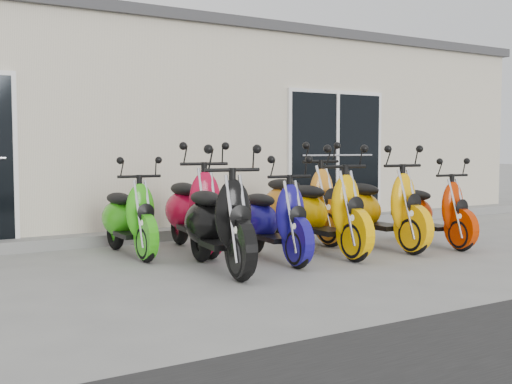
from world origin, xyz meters
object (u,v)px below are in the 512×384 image
at_px(scooter_back_red, 193,197).
at_px(scooter_front_black, 218,208).
at_px(scooter_front_orange_a, 325,200).
at_px(scooter_back_yellow, 301,192).
at_px(scooter_back_green, 129,206).
at_px(scooter_front_orange_b, 380,197).
at_px(scooter_front_red, 432,202).
at_px(scooter_front_blue, 274,208).

bearing_deg(scooter_back_red, scooter_front_black, -97.05).
xyz_separation_m(scooter_front_orange_a, scooter_back_yellow, (0.41, 1.07, 0.02)).
bearing_deg(scooter_back_red, scooter_back_green, 179.70).
bearing_deg(scooter_back_green, scooter_front_orange_b, -20.45).
height_order(scooter_front_orange_b, scooter_back_green, scooter_front_orange_b).
height_order(scooter_front_black, scooter_back_red, scooter_back_red).
bearing_deg(scooter_front_black, scooter_front_orange_a, 16.50).
xyz_separation_m(scooter_front_orange_a, scooter_back_red, (-1.29, 1.08, 0.02)).
bearing_deg(scooter_back_green, scooter_front_red, -19.30).
xyz_separation_m(scooter_front_blue, scooter_back_yellow, (1.19, 1.11, 0.08)).
height_order(scooter_front_black, scooter_front_orange_a, scooter_front_orange_a).
xyz_separation_m(scooter_front_orange_b, scooter_back_red, (-2.22, 1.07, 0.02)).
distance_m(scooter_front_black, scooter_back_yellow, 2.43).
xyz_separation_m(scooter_front_orange_b, scooter_back_green, (-3.04, 1.18, -0.07)).
distance_m(scooter_front_orange_a, scooter_front_red, 1.70).
xyz_separation_m(scooter_front_black, scooter_front_orange_b, (2.57, 0.25, -0.00)).
distance_m(scooter_front_blue, scooter_front_orange_b, 1.72).
bearing_deg(scooter_front_orange_b, scooter_front_blue, -176.11).
bearing_deg(scooter_front_blue, scooter_back_yellow, 48.87).
distance_m(scooter_front_orange_b, scooter_back_green, 3.26).
bearing_deg(scooter_front_black, scooter_front_blue, 21.63).
bearing_deg(scooter_front_orange_a, scooter_front_blue, -173.00).
distance_m(scooter_front_red, scooter_back_yellow, 1.80).
height_order(scooter_front_black, scooter_front_orange_b, scooter_front_black).
relative_size(scooter_front_blue, scooter_front_red, 1.04).
relative_size(scooter_front_blue, scooter_back_green, 1.02).
xyz_separation_m(scooter_front_orange_a, scooter_front_orange_b, (0.93, 0.01, -0.00)).
relative_size(scooter_front_orange_b, scooter_back_red, 0.97).
xyz_separation_m(scooter_front_black, scooter_front_orange_a, (1.64, 0.24, 0.00)).
bearing_deg(scooter_back_yellow, scooter_front_orange_a, -112.72).
bearing_deg(scooter_front_red, scooter_front_black, -173.49).
relative_size(scooter_front_black, scooter_front_blue, 1.10).
xyz_separation_m(scooter_front_orange_b, scooter_front_red, (0.75, -0.21, -0.08)).
bearing_deg(scooter_front_black, scooter_back_green, 116.21).
bearing_deg(scooter_front_black, scooter_front_orange_b, 13.72).
bearing_deg(scooter_front_orange_b, scooter_back_green, 160.99).
bearing_deg(scooter_back_yellow, scooter_front_orange_b, -65.69).
bearing_deg(scooter_front_orange_a, scooter_front_orange_b, 4.98).
height_order(scooter_front_orange_b, scooter_front_red, scooter_front_orange_b).
bearing_deg(scooter_front_blue, scooter_front_orange_b, 7.62).
distance_m(scooter_front_blue, scooter_back_green, 1.81).
distance_m(scooter_front_orange_b, scooter_front_red, 0.79).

